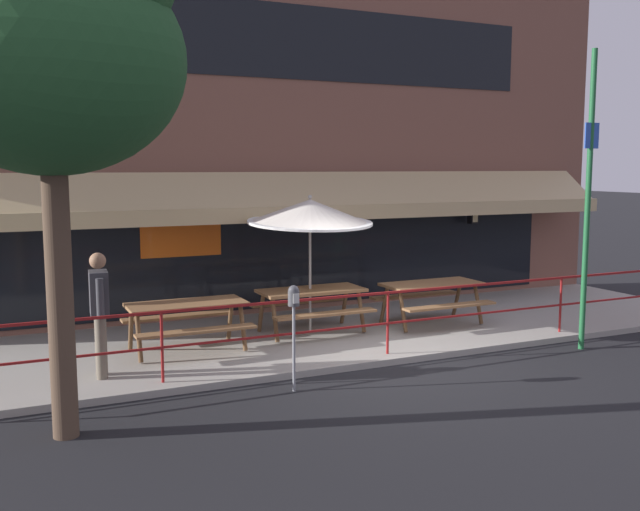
% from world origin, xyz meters
% --- Properties ---
extents(ground_plane, '(120.00, 120.00, 0.00)m').
position_xyz_m(ground_plane, '(0.00, 0.00, 0.00)').
color(ground_plane, black).
extents(patio_deck, '(15.00, 4.00, 0.10)m').
position_xyz_m(patio_deck, '(0.00, 2.00, 0.05)').
color(patio_deck, '#9E998E').
rests_on(patio_deck, ground).
extents(restaurant_building, '(15.00, 1.60, 7.58)m').
position_xyz_m(restaurant_building, '(0.00, 4.22, 3.77)').
color(restaurant_building, brown).
rests_on(restaurant_building, ground).
extents(patio_railing, '(13.84, 0.04, 0.97)m').
position_xyz_m(patio_railing, '(0.00, 0.30, 0.80)').
color(patio_railing, maroon).
rests_on(patio_railing, patio_deck).
extents(picnic_table_left, '(1.80, 1.42, 0.76)m').
position_xyz_m(picnic_table_left, '(-2.74, 1.76, 0.71)').
color(picnic_table_left, brown).
rests_on(picnic_table_left, patio_deck).
extents(picnic_table_centre, '(1.80, 1.42, 0.76)m').
position_xyz_m(picnic_table_centre, '(-0.49, 2.06, 0.71)').
color(picnic_table_centre, brown).
rests_on(picnic_table_centre, patio_deck).
extents(picnic_table_right, '(1.80, 1.42, 0.76)m').
position_xyz_m(picnic_table_right, '(1.76, 1.75, 0.71)').
color(picnic_table_right, brown).
rests_on(picnic_table_right, patio_deck).
extents(patio_umbrella_centre, '(2.14, 2.14, 2.38)m').
position_xyz_m(patio_umbrella_centre, '(-0.49, 2.11, 2.18)').
color(patio_umbrella_centre, '#B7B2A8').
rests_on(patio_umbrella_centre, patio_deck).
extents(pedestrian_walking, '(0.27, 0.62, 1.71)m').
position_xyz_m(pedestrian_walking, '(-4.15, 0.91, 1.06)').
color(pedestrian_walking, '#665B4C').
rests_on(pedestrian_walking, patio_deck).
extents(parking_meter_near, '(0.15, 0.16, 1.42)m').
position_xyz_m(parking_meter_near, '(-1.89, -0.50, 1.15)').
color(parking_meter_near, gray).
rests_on(parking_meter_near, ground).
extents(street_sign_pole, '(0.28, 0.09, 4.77)m').
position_xyz_m(street_sign_pole, '(3.20, -0.45, 2.44)').
color(street_sign_pole, '#1E6033').
rests_on(street_sign_pole, ground).
extents(street_tree_curbside, '(2.83, 2.55, 5.69)m').
position_xyz_m(street_tree_curbside, '(-4.71, -0.95, 4.19)').
color(street_tree_curbside, brown).
rests_on(street_tree_curbside, ground).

